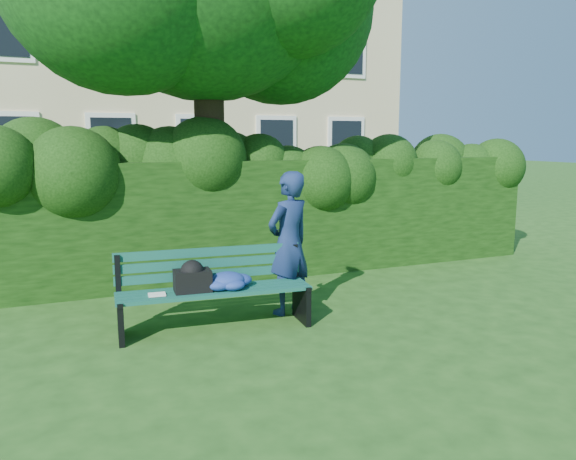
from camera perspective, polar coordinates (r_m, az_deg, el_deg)
name	(u,v)px	position (r m, az deg, el deg)	size (l,w,h in m)	color
ground	(307,313)	(6.97, 1.95, -8.47)	(80.00, 80.00, 0.00)	#214816
apartment_building	(131,20)	(20.56, -15.71, 19.83)	(16.00, 8.08, 12.00)	tan
hedge	(248,218)	(8.77, -4.10, 1.23)	(10.00, 1.00, 1.80)	black
park_bench	(213,286)	(6.34, -7.60, -5.61)	(2.18, 0.74, 0.89)	#0D4138
man_reading	(289,243)	(6.80, 0.08, -1.34)	(0.64, 0.42, 1.74)	navy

